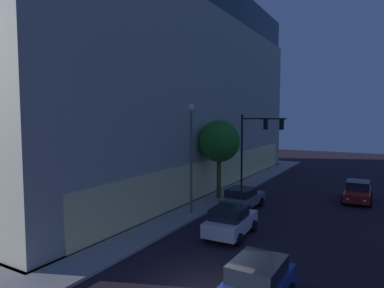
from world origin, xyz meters
The scene contains 8 objects.
modern_building centered at (17.24, 18.09, 9.83)m, with size 39.95×21.42×19.85m.
traffic_light_far_corner centered at (17.96, 4.43, 5.02)m, with size 0.38×4.16×6.89m.
street_lamp_sidewalk centered at (8.76, 5.99, 4.90)m, with size 0.44×0.44×7.51m.
sidewalk_tree centered at (13.63, 6.18, 4.80)m, with size 3.41×3.41×6.39m.
car_blue centered at (-0.03, -1.66, 0.84)m, with size 4.30×2.16×1.65m.
car_white centered at (6.27, 1.97, 0.87)m, with size 4.16×2.26×1.71m.
car_grey centered at (11.96, 3.47, 0.82)m, with size 4.34×2.30×1.59m.
car_red centered at (18.82, -3.78, 0.79)m, with size 4.76×2.22×1.60m.
Camera 1 is at (-11.08, -5.40, 6.76)m, focal length 31.43 mm.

